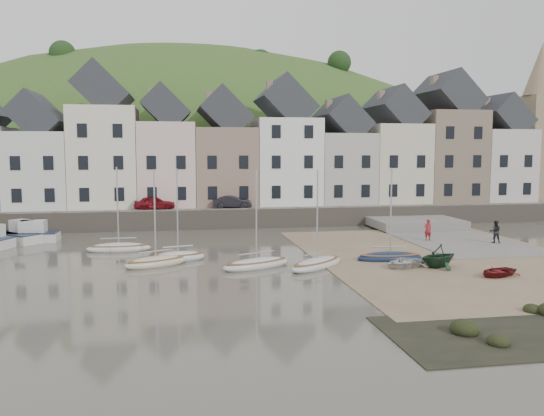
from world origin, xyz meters
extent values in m
plane|color=#4E493D|center=(0.00, 0.00, 0.00)|extent=(160.00, 160.00, 0.00)
cube|color=#385722|center=(0.00, 32.00, 0.75)|extent=(90.00, 30.00, 1.50)
cube|color=slate|center=(0.00, 20.50, 1.55)|extent=(70.00, 7.00, 0.10)
cube|color=slate|center=(0.00, 17.00, 0.90)|extent=(70.00, 1.20, 1.80)
cube|color=#79624A|center=(11.00, 0.00, 0.03)|extent=(18.00, 26.00, 0.06)
cube|color=slate|center=(15.00, 8.00, 0.06)|extent=(8.00, 18.00, 0.12)
ellipsoid|color=#385722|center=(-5.00, 60.00, -18.00)|extent=(134.40, 84.00, 84.00)
cylinder|color=#382619|center=(-22.00, 48.00, 18.00)|extent=(0.50, 0.50, 3.00)
sphere|color=#213D19|center=(-22.00, 48.00, 20.50)|extent=(3.60, 3.60, 3.60)
cylinder|color=#382619|center=(-8.00, 52.00, 18.00)|extent=(0.50, 0.50, 3.00)
sphere|color=#213D19|center=(-8.00, 52.00, 20.50)|extent=(3.60, 3.60, 3.60)
cylinder|color=#382619|center=(6.00, 50.00, 18.00)|extent=(0.50, 0.50, 3.00)
sphere|color=#213D19|center=(6.00, 50.00, 20.50)|extent=(3.60, 3.60, 3.60)
cylinder|color=#382619|center=(18.00, 49.00, 18.00)|extent=(0.50, 0.50, 3.00)
sphere|color=#213D19|center=(18.00, 49.00, 20.50)|extent=(3.60, 3.60, 3.60)
cube|color=silver|center=(-20.05, 24.00, 5.25)|extent=(5.80, 8.00, 7.50)
cube|color=gray|center=(-21.50, 24.00, 11.92)|extent=(0.60, 0.90, 1.40)
cube|color=beige|center=(-13.90, 24.00, 6.50)|extent=(6.40, 8.00, 10.00)
cube|color=gray|center=(-15.50, 24.00, 14.73)|extent=(0.60, 0.90, 1.40)
cube|color=beige|center=(-7.85, 24.00, 5.75)|extent=(5.60, 8.00, 8.50)
cube|color=gray|center=(-9.25, 24.00, 12.82)|extent=(0.60, 0.90, 1.40)
cube|color=#8C6F60|center=(-1.90, 24.00, 5.50)|extent=(6.20, 8.00, 8.00)
cube|color=gray|center=(-3.45, 24.00, 12.62)|extent=(0.60, 0.90, 1.40)
cube|color=white|center=(4.55, 24.00, 6.00)|extent=(6.60, 8.00, 9.00)
cube|color=gray|center=(2.90, 24.00, 13.83)|extent=(0.60, 0.90, 1.40)
cube|color=#B3AEA3|center=(10.80, 24.00, 5.25)|extent=(5.80, 8.00, 7.50)
cube|color=gray|center=(9.35, 24.00, 11.92)|extent=(0.60, 0.90, 1.40)
cube|color=beige|center=(16.75, 24.00, 5.75)|extent=(6.00, 8.00, 8.50)
cube|color=gray|center=(15.25, 24.00, 13.02)|extent=(0.60, 0.90, 1.40)
cube|color=#7A6958|center=(23.00, 24.00, 6.50)|extent=(6.40, 8.00, 10.00)
cube|color=gray|center=(21.40, 24.00, 14.73)|extent=(0.60, 0.90, 1.40)
cube|color=beige|center=(29.15, 24.00, 5.50)|extent=(5.80, 8.00, 8.00)
cube|color=gray|center=(27.70, 24.00, 12.42)|extent=(0.60, 0.90, 1.40)
cube|color=#997F60|center=(34.55, 24.00, 7.50)|extent=(3.50, 3.50, 12.00)
cone|color=#997F60|center=(34.55, 24.00, 16.50)|extent=(4.00, 4.00, 6.00)
ellipsoid|color=silver|center=(-11.19, 6.56, 0.20)|extent=(4.61, 1.57, 0.84)
ellipsoid|color=brown|center=(-11.19, 6.56, 0.42)|extent=(4.24, 1.42, 0.20)
cylinder|color=#B2B5B7|center=(-11.19, 6.56, 3.30)|extent=(0.10, 0.10, 5.60)
cylinder|color=#B2B5B7|center=(-11.19, 6.56, 0.95)|extent=(2.53, 0.12, 0.08)
ellipsoid|color=silver|center=(-6.98, 2.31, 0.20)|extent=(3.87, 2.27, 0.84)
ellipsoid|color=brown|center=(-6.98, 2.31, 0.42)|extent=(3.55, 2.06, 0.20)
cylinder|color=#B2B5B7|center=(-6.98, 2.31, 3.30)|extent=(0.10, 0.10, 5.60)
cylinder|color=#B2B5B7|center=(-6.98, 2.31, 0.95)|extent=(1.96, 0.52, 0.08)
ellipsoid|color=beige|center=(-8.39, 0.82, 0.20)|extent=(4.41, 3.22, 0.84)
ellipsoid|color=brown|center=(-8.39, 0.82, 0.42)|extent=(4.05, 2.94, 0.20)
cylinder|color=#B2B5B7|center=(-8.39, 0.82, 3.30)|extent=(0.10, 0.10, 5.60)
cylinder|color=#B2B5B7|center=(-8.39, 0.82, 0.95)|extent=(2.09, 1.10, 0.08)
ellipsoid|color=silver|center=(-2.19, -0.87, 0.20)|extent=(4.95, 3.29, 0.84)
ellipsoid|color=brown|center=(-2.19, -0.87, 0.42)|extent=(4.55, 3.01, 0.20)
cylinder|color=#B2B5B7|center=(-2.19, -0.87, 3.30)|extent=(0.10, 0.10, 5.60)
cylinder|color=#B2B5B7|center=(-2.19, -0.87, 0.95)|extent=(2.42, 1.13, 0.08)
ellipsoid|color=silver|center=(1.52, -1.48, 0.20)|extent=(4.71, 4.32, 0.84)
ellipsoid|color=brown|center=(1.52, -1.48, 0.42)|extent=(4.32, 3.96, 0.20)
cylinder|color=#B2B5B7|center=(1.52, -1.48, 3.30)|extent=(0.10, 0.10, 5.60)
cylinder|color=#B2B5B7|center=(1.52, -1.48, 0.95)|extent=(2.10, 1.81, 0.08)
ellipsoid|color=#13213C|center=(6.83, -0.24, 0.20)|extent=(4.50, 1.71, 0.84)
ellipsoid|color=brown|center=(6.83, -0.24, 0.42)|extent=(4.14, 1.56, 0.20)
cylinder|color=#B2B5B7|center=(6.83, -0.24, 3.30)|extent=(0.10, 0.10, 5.60)
cylinder|color=#B2B5B7|center=(6.83, -0.24, 0.95)|extent=(2.44, 0.20, 0.08)
cube|color=silver|center=(-19.17, 12.09, 0.35)|extent=(5.63, 1.95, 0.70)
cube|color=#13213C|center=(-19.17, 12.09, 0.72)|extent=(5.52, 2.00, 0.08)
cube|color=silver|center=(-18.33, 12.13, 1.20)|extent=(2.00, 1.29, 1.00)
cube|color=silver|center=(-19.85, 12.12, 0.35)|extent=(4.92, 4.63, 0.70)
cube|color=#13213C|center=(-19.85, 12.12, 0.72)|extent=(4.88, 4.60, 0.08)
cube|color=silver|center=(-19.28, 12.62, 1.20)|extent=(2.12, 2.07, 1.00)
imported|color=silver|center=(6.85, -2.56, 0.36)|extent=(3.41, 2.91, 0.60)
imported|color=#173420|center=(8.89, -2.95, 0.79)|extent=(3.39, 3.16, 1.45)
imported|color=maroon|center=(11.11, -5.82, 0.33)|extent=(3.11, 2.70, 0.54)
imported|color=maroon|center=(12.73, 6.55, 0.97)|extent=(0.64, 0.44, 1.70)
imported|color=black|center=(17.34, 4.49, 0.99)|extent=(1.03, 0.93, 1.74)
imported|color=maroon|center=(-9.02, 19.50, 2.26)|extent=(4.00, 1.91, 1.32)
imported|color=black|center=(-1.54, 19.50, 2.22)|extent=(3.94, 1.91, 1.24)
ellipsoid|color=black|center=(4.72, -16.18, 0.17)|extent=(0.83, 0.91, 0.54)
ellipsoid|color=black|center=(8.65, -12.57, 0.15)|extent=(0.77, 0.85, 0.50)
ellipsoid|color=black|center=(4.15, -14.75, 0.23)|extent=(1.14, 1.26, 0.74)
camera|label=1|loc=(-7.19, -34.73, 7.35)|focal=36.91mm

